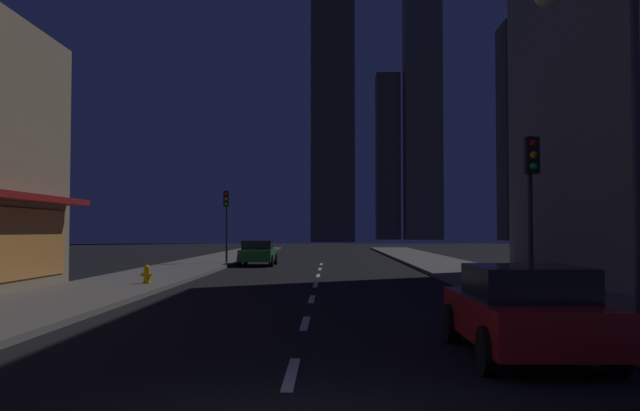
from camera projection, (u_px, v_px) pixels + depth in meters
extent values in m
cube|color=black|center=(321.00, 267.00, 38.31)|extent=(78.00, 136.00, 0.10)
cube|color=#605E59|center=(446.00, 265.00, 38.21)|extent=(4.00, 76.00, 0.15)
cube|color=#605E59|center=(196.00, 265.00, 38.42)|extent=(4.00, 76.00, 0.15)
cube|color=silver|center=(291.00, 374.00, 9.54)|extent=(0.16, 2.20, 0.01)
cube|color=silver|center=(305.00, 323.00, 14.73)|extent=(0.16, 2.20, 0.01)
cube|color=silver|center=(312.00, 299.00, 19.93)|extent=(0.16, 2.20, 0.01)
cube|color=silver|center=(316.00, 285.00, 25.12)|extent=(0.16, 2.20, 0.01)
cube|color=silver|center=(318.00, 276.00, 30.32)|extent=(0.16, 2.20, 0.01)
cube|color=silver|center=(320.00, 269.00, 35.52)|extent=(0.16, 2.20, 0.01)
cube|color=silver|center=(321.00, 264.00, 40.71)|extent=(0.16, 2.20, 0.01)
cube|color=#474335|center=(333.00, 97.00, 122.95)|extent=(7.77, 5.54, 52.16)
cube|color=#464335|center=(388.00, 157.00, 156.48)|extent=(5.40, 5.50, 37.90)
cube|color=brown|center=(422.00, 80.00, 155.43)|extent=(8.22, 7.65, 72.70)
cube|color=#312F25|center=(520.00, 132.00, 142.75)|extent=(7.68, 8.99, 45.20)
cube|color=#B21919|center=(523.00, 318.00, 10.83)|extent=(1.80, 4.20, 0.65)
cube|color=black|center=(526.00, 284.00, 10.65)|extent=(1.64, 2.00, 0.55)
cylinder|color=black|center=(452.00, 323.00, 12.23)|extent=(0.22, 0.68, 0.68)
cylinder|color=black|center=(551.00, 324.00, 12.21)|extent=(0.22, 0.68, 0.68)
cylinder|color=black|center=(488.00, 351.00, 9.43)|extent=(0.22, 0.68, 0.68)
cylinder|color=black|center=(616.00, 351.00, 9.41)|extent=(0.22, 0.68, 0.68)
sphere|color=white|center=(463.00, 301.00, 12.89)|extent=(0.18, 0.18, 0.18)
sphere|color=white|center=(522.00, 302.00, 12.87)|extent=(0.18, 0.18, 0.18)
cube|color=#1E722D|center=(258.00, 255.00, 39.10)|extent=(1.80, 4.20, 0.65)
cube|color=black|center=(258.00, 245.00, 38.92)|extent=(1.64, 2.00, 0.55)
cylinder|color=black|center=(246.00, 259.00, 40.50)|extent=(0.22, 0.68, 0.68)
cylinder|color=black|center=(275.00, 259.00, 40.48)|extent=(0.22, 0.68, 0.68)
cylinder|color=black|center=(239.00, 261.00, 37.71)|extent=(0.22, 0.68, 0.68)
cylinder|color=black|center=(271.00, 261.00, 37.68)|extent=(0.22, 0.68, 0.68)
sphere|color=white|center=(253.00, 253.00, 41.16)|extent=(0.18, 0.18, 0.18)
sphere|color=white|center=(271.00, 253.00, 41.14)|extent=(0.18, 0.18, 0.18)
cylinder|color=gold|center=(147.00, 276.00, 23.97)|extent=(0.22, 0.22, 0.55)
sphere|color=gold|center=(147.00, 268.00, 23.98)|extent=(0.21, 0.21, 0.21)
cylinder|color=gold|center=(147.00, 283.00, 23.96)|extent=(0.30, 0.30, 0.06)
cylinder|color=gold|center=(142.00, 275.00, 23.97)|extent=(0.10, 0.10, 0.10)
cylinder|color=gold|center=(151.00, 275.00, 23.97)|extent=(0.10, 0.10, 0.10)
cylinder|color=#2D2D2D|center=(530.00, 221.00, 16.92)|extent=(0.12, 0.12, 4.20)
cube|color=black|center=(532.00, 155.00, 16.78)|extent=(0.32, 0.24, 0.90)
sphere|color=red|center=(533.00, 143.00, 16.66)|extent=(0.18, 0.18, 0.18)
sphere|color=#F2B20C|center=(534.00, 155.00, 16.65)|extent=(0.18, 0.18, 0.18)
sphere|color=#19D833|center=(534.00, 166.00, 16.64)|extent=(0.18, 0.18, 0.18)
cylinder|color=#2D2D2D|center=(227.00, 226.00, 39.80)|extent=(0.12, 0.12, 4.20)
cube|color=black|center=(226.00, 199.00, 39.66)|extent=(0.32, 0.24, 0.90)
sphere|color=red|center=(226.00, 194.00, 39.54)|extent=(0.18, 0.18, 0.18)
sphere|color=#F2B20C|center=(226.00, 199.00, 39.53)|extent=(0.18, 0.18, 0.18)
sphere|color=#19D833|center=(226.00, 204.00, 39.52)|extent=(0.18, 0.18, 0.18)
cylinder|color=#38383D|center=(637.00, 155.00, 12.61)|extent=(0.16, 0.16, 6.50)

